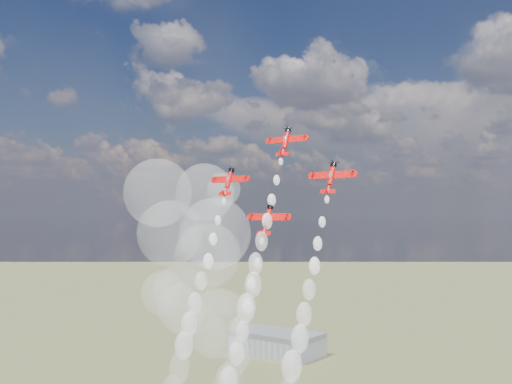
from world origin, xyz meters
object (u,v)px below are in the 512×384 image
object	(u,v)px
plane_right	(331,177)
hangar	(277,343)
plane_lead	(286,141)
plane_left	(229,181)
plane_slot	(267,219)

from	to	relation	value
plane_right	hangar	bearing A→B (deg)	126.77
hangar	plane_right	xyz separation A→B (m)	(131.33, -175.75, 83.40)
hangar	plane_lead	bearing A→B (deg)	-55.76
plane_left	plane_right	world-z (taller)	same
hangar	plane_left	xyz separation A→B (m)	(102.71, -175.75, 83.40)
plane_left	plane_lead	bearing A→B (deg)	14.99
hangar	plane_slot	bearing A→B (deg)	-56.91
hangar	plane_slot	distance (m)	226.80
hangar	plane_lead	size ratio (longest dim) A/B	4.77
hangar	plane_slot	world-z (taller)	plane_slot
plane_slot	plane_right	bearing A→B (deg)	14.99
plane_left	plane_slot	distance (m)	17.47
plane_right	plane_left	bearing A→B (deg)	180.00
plane_right	plane_slot	world-z (taller)	plane_right
plane_lead	plane_left	bearing A→B (deg)	-165.01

